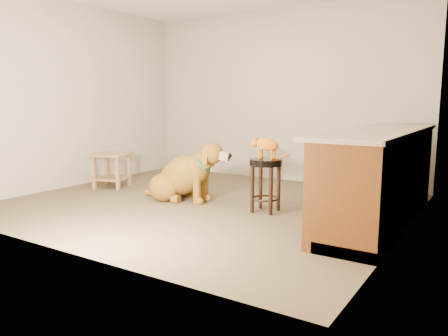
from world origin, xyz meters
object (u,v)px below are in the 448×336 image
Objects in this scene: wood_stool at (373,177)px; golden_retriever at (184,177)px; side_table at (112,165)px; tabby_kitten at (265,145)px; padded_stool at (266,174)px.

wood_stool is 0.59× the size of golden_retriever.
side_table is at bearing -170.11° from wood_stool.
tabby_kitten is at bearing -4.44° from golden_retriever.
padded_stool is at bearing -1.63° from side_table.
golden_retriever is 2.80× the size of tabby_kitten.
wood_stool is 1.22× the size of side_table.
wood_stool is at bearing 12.33° from golden_retriever.
tabby_kitten is at bearing -145.83° from wood_stool.
padded_stool is 1.20m from wood_stool.
wood_stool is (0.99, 0.68, -0.04)m from padded_stool.
side_table is (-3.49, -0.61, -0.06)m from wood_stool.
tabby_kitten reaches higher than side_table.
tabby_kitten is (-1.00, -0.68, 0.36)m from wood_stool.
padded_stool is 0.48× the size of golden_retriever.
tabby_kitten reaches higher than golden_retriever.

